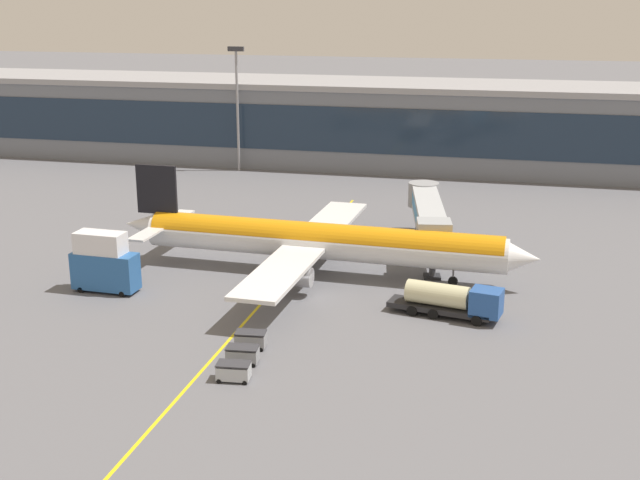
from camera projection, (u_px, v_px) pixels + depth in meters
ground_plane at (310, 297)px, 83.44m from camera, size 700.00×700.00×0.00m
apron_lead_in_line at (276, 287)px, 86.26m from camera, size 0.79×80.00×0.01m
terminal_building at (320, 121)px, 151.06m from camera, size 189.26×21.11×14.86m
main_airliner at (319, 241)px, 89.44m from camera, size 46.86×37.36×11.14m
jet_bridge at (428, 212)px, 97.24m from camera, size 7.23×21.99×6.50m
fuel_tanker at (452, 300)px, 77.73m from camera, size 11.08×4.44×3.25m
catering_lift at (104, 263)px, 84.35m from camera, size 6.89×2.76×6.30m
baggage_cart_0 at (234, 371)px, 65.11m from camera, size 2.80×1.86×1.48m
baggage_cart_1 at (243, 354)px, 68.15m from camera, size 2.80×1.86×1.48m
baggage_cart_2 at (251, 339)px, 71.19m from camera, size 2.80×1.86×1.48m
apron_light_mast_0 at (237, 98)px, 141.10m from camera, size 2.80×0.50×21.32m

